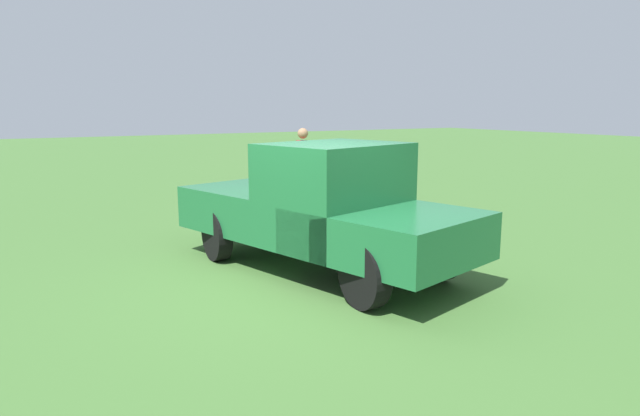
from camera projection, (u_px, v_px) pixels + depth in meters
ground_plane at (306, 282)px, 7.44m from camera, size 80.00×80.00×0.00m
pickup_truck at (326, 206)px, 7.79m from camera, size 4.90×2.93×1.83m
person_bystander at (303, 163)px, 12.78m from camera, size 0.45×0.45×1.83m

